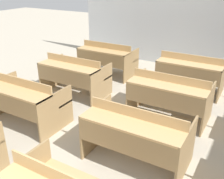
# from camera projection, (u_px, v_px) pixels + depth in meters

# --- Properties ---
(wall_back) EXTENTS (7.08, 0.06, 2.79)m
(wall_back) POSITION_uv_depth(u_px,v_px,m) (205.00, 16.00, 6.52)
(wall_back) COLOR silver
(wall_back) RESTS_ON ground_plane
(bench_second_left) EXTENTS (1.33, 0.79, 0.82)m
(bench_second_left) POSITION_uv_depth(u_px,v_px,m) (24.00, 98.00, 4.36)
(bench_second_left) COLOR #93744A
(bench_second_left) RESTS_ON ground_plane
(bench_second_center) EXTENTS (1.33, 0.79, 0.82)m
(bench_second_center) POSITION_uv_depth(u_px,v_px,m) (136.00, 133.00, 3.42)
(bench_second_center) COLOR #95774C
(bench_second_center) RESTS_ON ground_plane
(bench_third_left) EXTENTS (1.33, 0.79, 0.82)m
(bench_third_left) POSITION_uv_depth(u_px,v_px,m) (74.00, 74.00, 5.44)
(bench_third_left) COLOR #97794F
(bench_third_left) RESTS_ON ground_plane
(bench_third_center) EXTENTS (1.33, 0.79, 0.82)m
(bench_third_center) POSITION_uv_depth(u_px,v_px,m) (169.00, 94.00, 4.51)
(bench_third_center) COLOR #997A50
(bench_third_center) RESTS_ON ground_plane
(bench_back_left) EXTENTS (1.33, 0.79, 0.82)m
(bench_back_left) POSITION_uv_depth(u_px,v_px,m) (107.00, 57.00, 6.52)
(bench_back_left) COLOR olive
(bench_back_left) RESTS_ON ground_plane
(bench_back_center) EXTENTS (1.33, 0.79, 0.82)m
(bench_back_center) POSITION_uv_depth(u_px,v_px,m) (190.00, 71.00, 5.57)
(bench_back_center) COLOR #9A7B51
(bench_back_center) RESTS_ON ground_plane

